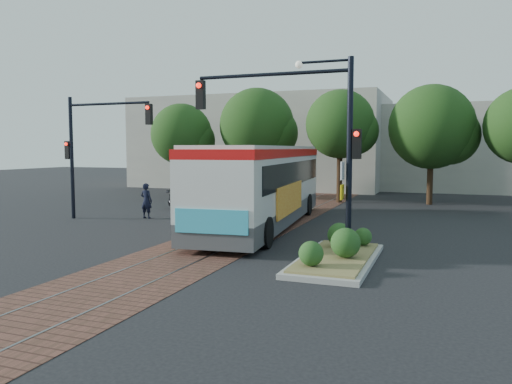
# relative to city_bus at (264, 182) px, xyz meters

# --- Properties ---
(ground) EXTENTS (120.00, 120.00, 0.00)m
(ground) POSITION_rel_city_bus_xyz_m (-0.27, -4.95, -2.00)
(ground) COLOR black
(ground) RESTS_ON ground
(trackbed) EXTENTS (3.60, 40.00, 0.02)m
(trackbed) POSITION_rel_city_bus_xyz_m (-0.27, -0.95, -1.99)
(trackbed) COLOR brown
(trackbed) RESTS_ON ground
(tree_row) EXTENTS (26.40, 5.60, 7.67)m
(tree_row) POSITION_rel_city_bus_xyz_m (0.94, 11.47, 2.85)
(tree_row) COLOR #382314
(tree_row) RESTS_ON ground
(warehouses) EXTENTS (40.00, 13.00, 8.00)m
(warehouses) POSITION_rel_city_bus_xyz_m (-0.80, 23.79, 1.81)
(warehouses) COLOR #ADA899
(warehouses) RESTS_ON ground
(city_bus) EXTENTS (4.13, 13.62, 3.59)m
(city_bus) POSITION_rel_city_bus_xyz_m (0.00, 0.00, 0.00)
(city_bus) COLOR #444446
(city_bus) RESTS_ON ground
(traffic_island) EXTENTS (2.20, 5.20, 1.13)m
(traffic_island) POSITION_rel_city_bus_xyz_m (4.55, -5.85, -1.67)
(traffic_island) COLOR gray
(traffic_island) RESTS_ON ground
(signal_pole_main) EXTENTS (5.49, 0.46, 6.00)m
(signal_pole_main) POSITION_rel_city_bus_xyz_m (3.59, -5.76, 2.16)
(signal_pole_main) COLOR black
(signal_pole_main) RESTS_ON ground
(signal_pole_left) EXTENTS (4.99, 0.34, 6.00)m
(signal_pole_left) POSITION_rel_city_bus_xyz_m (-8.64, -0.96, 1.86)
(signal_pole_left) COLOR black
(signal_pole_left) RESTS_ON ground
(officer) EXTENTS (0.67, 0.47, 1.76)m
(officer) POSITION_rel_city_bus_xyz_m (-6.34, 0.33, -1.12)
(officer) COLOR black
(officer) RESTS_ON ground
(parked_car) EXTENTS (4.04, 2.05, 1.13)m
(parked_car) POSITION_rel_city_bus_xyz_m (-5.39, 4.37, -1.44)
(parked_car) COLOR black
(parked_car) RESTS_ON ground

